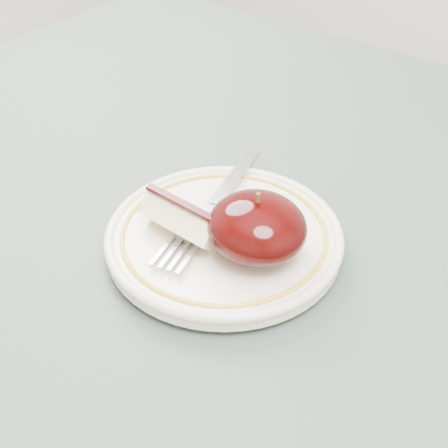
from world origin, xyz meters
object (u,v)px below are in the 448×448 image
Objects in this scene: plate at (224,237)px; apple_half at (257,227)px; table at (186,270)px; fork at (212,207)px.

apple_half is (0.04, -0.00, 0.03)m from plate.
plate is 0.05m from apple_half.
apple_half is (0.11, -0.03, 0.13)m from table.
fork is (0.05, -0.01, 0.11)m from table.
fork reaches higher than table.
table is 11.02× the size of apple_half.
fork is at bearing -15.36° from table.
apple_half is at bearing -17.59° from table.
table is at bearing 61.91° from fork.
plate is at bearing -23.09° from table.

